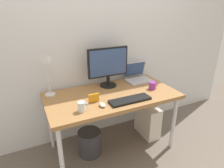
% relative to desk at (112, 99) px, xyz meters
% --- Properties ---
extents(ground_plane, '(6.00, 6.00, 0.00)m').
position_rel_desk_xyz_m(ground_plane, '(0.00, 0.00, -0.66)').
color(ground_plane, '#665B51').
extents(back_wall, '(4.40, 0.04, 2.60)m').
position_rel_desk_xyz_m(back_wall, '(0.00, 0.43, 0.64)').
color(back_wall, silver).
rests_on(back_wall, ground_plane).
extents(desk, '(1.43, 0.73, 0.71)m').
position_rel_desk_xyz_m(desk, '(0.00, 0.00, 0.00)').
color(desk, olive).
rests_on(desk, ground_plane).
extents(monitor, '(0.49, 0.20, 0.47)m').
position_rel_desk_xyz_m(monitor, '(0.06, 0.23, 0.32)').
color(monitor, black).
rests_on(monitor, desk).
extents(laptop, '(0.32, 0.28, 0.22)m').
position_rel_desk_xyz_m(laptop, '(0.48, 0.25, 0.12)').
color(laptop, '#B2B2B7').
rests_on(laptop, desk).
extents(desk_lamp, '(0.11, 0.16, 0.50)m').
position_rel_desk_xyz_m(desk_lamp, '(-0.62, 0.23, 0.41)').
color(desk_lamp, silver).
rests_on(desk_lamp, desk).
extents(keyboard, '(0.44, 0.14, 0.02)m').
position_rel_desk_xyz_m(keyboard, '(0.10, -0.23, 0.07)').
color(keyboard, black).
rests_on(keyboard, desk).
extents(mouse, '(0.06, 0.09, 0.03)m').
position_rel_desk_xyz_m(mouse, '(-0.20, -0.21, 0.08)').
color(mouse, silver).
rests_on(mouse, desk).
extents(coffee_mug, '(0.12, 0.08, 0.08)m').
position_rel_desk_xyz_m(coffee_mug, '(0.49, -0.07, 0.10)').
color(coffee_mug, purple).
rests_on(coffee_mug, desk).
extents(glass_cup, '(0.11, 0.07, 0.10)m').
position_rel_desk_xyz_m(glass_cup, '(-0.41, -0.22, 0.11)').
color(glass_cup, silver).
rests_on(glass_cup, desk).
extents(photo_frame, '(0.11, 0.02, 0.09)m').
position_rel_desk_xyz_m(photo_frame, '(-0.25, -0.09, 0.11)').
color(photo_frame, orange).
rests_on(photo_frame, desk).
extents(computer_tower, '(0.18, 0.36, 0.42)m').
position_rel_desk_xyz_m(computer_tower, '(0.54, 0.03, -0.45)').
color(computer_tower, silver).
rests_on(computer_tower, ground_plane).
extents(wastebasket, '(0.26, 0.26, 0.30)m').
position_rel_desk_xyz_m(wastebasket, '(-0.28, 0.01, -0.51)').
color(wastebasket, '#333338').
rests_on(wastebasket, ground_plane).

